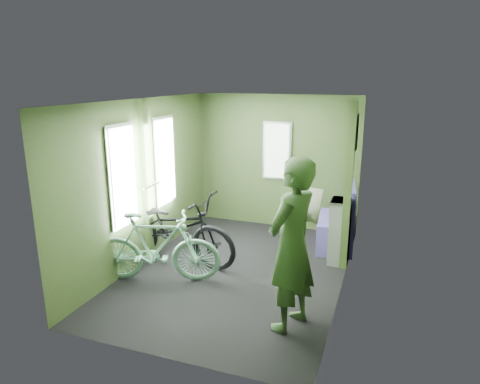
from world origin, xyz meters
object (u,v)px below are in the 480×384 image
(bicycle_mint, at_px, (158,282))
(bench_seat, at_px, (336,229))
(passenger, at_px, (292,245))
(waste_box, at_px, (340,232))
(bicycle_black, at_px, (176,261))

(bicycle_mint, distance_m, bench_seat, 2.85)
(bicycle_mint, relative_size, passenger, 0.89)
(bicycle_mint, xyz_separation_m, bench_seat, (2.00, 2.01, 0.30))
(passenger, xyz_separation_m, bench_seat, (0.17, 2.40, -0.62))
(waste_box, bearing_deg, bench_seat, 101.05)
(bench_seat, bearing_deg, bicycle_mint, -142.52)
(waste_box, xyz_separation_m, bench_seat, (-0.11, 0.58, -0.17))
(passenger, distance_m, waste_box, 1.90)
(waste_box, bearing_deg, bicycle_mint, -145.90)
(bicycle_black, bearing_deg, bicycle_mint, -163.43)
(bicycle_black, relative_size, bicycle_mint, 1.20)
(bicycle_mint, bearing_deg, waste_box, -72.69)
(bicycle_black, xyz_separation_m, waste_box, (2.22, 0.76, 0.47))
(passenger, relative_size, bench_seat, 1.80)
(bicycle_mint, bearing_deg, bicycle_black, -8.03)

